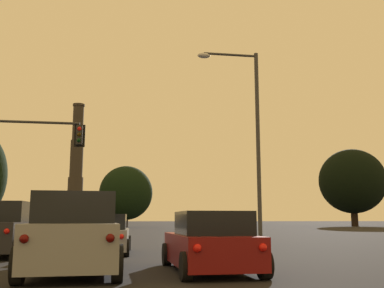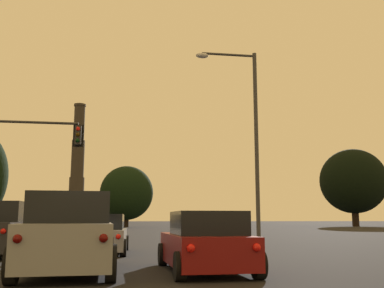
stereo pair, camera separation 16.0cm
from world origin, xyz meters
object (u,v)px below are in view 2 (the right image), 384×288
(hatchback_right_lane_second, at_px, (205,244))
(street_lamp, at_px, (248,126))
(suv_center_lane_second, at_px, (71,234))
(hatchback_center_lane_front, at_px, (102,235))
(traffic_light_overhead_left, at_px, (7,148))
(smokestack, at_px, (77,175))
(suv_left_lane_front, at_px, (1,229))

(hatchback_right_lane_second, bearing_deg, street_lamp, 67.15)
(suv_center_lane_second, relative_size, hatchback_center_lane_front, 1.19)
(traffic_light_overhead_left, bearing_deg, smokestack, 94.02)
(hatchback_center_lane_front, height_order, traffic_light_overhead_left, traffic_light_overhead_left)
(traffic_light_overhead_left, height_order, smokestack, smokestack)
(hatchback_center_lane_front, bearing_deg, suv_center_lane_second, -92.62)
(hatchback_center_lane_front, height_order, hatchback_right_lane_second, same)
(street_lamp, bearing_deg, smokestack, 98.94)
(hatchback_right_lane_second, bearing_deg, suv_left_lane_front, 134.57)
(traffic_light_overhead_left, bearing_deg, hatchback_right_lane_second, -59.56)
(suv_left_lane_front, bearing_deg, smokestack, 97.02)
(suv_center_lane_second, relative_size, suv_left_lane_front, 1.00)
(hatchback_center_lane_front, distance_m, smokestack, 141.66)
(hatchback_center_lane_front, bearing_deg, street_lamp, 31.19)
(traffic_light_overhead_left, bearing_deg, hatchback_center_lane_front, -54.07)
(suv_center_lane_second, distance_m, hatchback_center_lane_front, 6.01)
(hatchback_right_lane_second, relative_size, suv_left_lane_front, 0.83)
(suv_left_lane_front, distance_m, smokestack, 141.60)
(suv_left_lane_front, height_order, traffic_light_overhead_left, traffic_light_overhead_left)
(suv_center_lane_second, height_order, smokestack, smokestack)
(traffic_light_overhead_left, distance_m, street_lamp, 12.70)
(hatchback_right_lane_second, bearing_deg, smokestack, 95.68)
(hatchback_right_lane_second, xyz_separation_m, smokestack, (-17.41, 146.39, 15.51))
(suv_left_lane_front, xyz_separation_m, traffic_light_overhead_left, (-1.88, 7.71, 4.10))
(suv_left_lane_front, xyz_separation_m, street_lamp, (10.25, 4.04, 4.90))
(suv_center_lane_second, distance_m, suv_left_lane_front, 6.44)
(hatchback_center_lane_front, xyz_separation_m, suv_left_lane_front, (-3.50, -0.29, 0.23))
(hatchback_center_lane_front, height_order, street_lamp, street_lamp)
(street_lamp, relative_size, smokestack, 0.23)
(hatchback_right_lane_second, xyz_separation_m, suv_left_lane_front, (-6.22, 6.07, 0.23))
(suv_center_lane_second, height_order, hatchback_right_lane_second, suv_center_lane_second)
(suv_left_lane_front, height_order, street_lamp, street_lamp)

